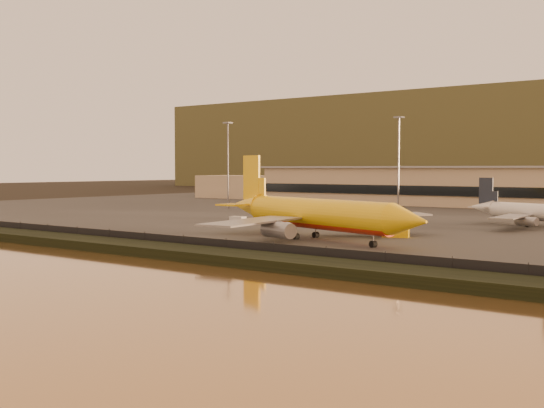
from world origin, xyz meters
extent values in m
plane|color=black|center=(0.00, 0.00, 0.00)|extent=(900.00, 900.00, 0.00)
cube|color=black|center=(0.00, -17.00, 0.70)|extent=(320.00, 7.00, 1.40)
cube|color=#2D2D2D|center=(0.00, 95.00, 0.10)|extent=(320.00, 220.00, 0.20)
cube|color=black|center=(0.00, -13.00, 1.30)|extent=(300.00, 0.05, 2.20)
cube|color=tan|center=(0.00, 125.00, 6.20)|extent=(160.00, 22.00, 12.00)
cube|color=black|center=(0.00, 113.80, 5.20)|extent=(160.00, 0.60, 3.00)
cube|color=gray|center=(0.00, 125.00, 12.50)|extent=(164.00, 24.00, 0.60)
cube|color=tan|center=(-95.00, 129.00, 4.70)|extent=(50.00, 18.00, 9.00)
cylinder|color=slate|center=(-60.00, 70.00, 12.70)|extent=(0.50, 0.50, 25.00)
cube|color=slate|center=(-60.00, 70.00, 25.40)|extent=(2.20, 2.20, 0.40)
cylinder|color=slate|center=(-10.00, 80.00, 12.70)|extent=(0.50, 0.50, 25.00)
cube|color=slate|center=(-10.00, 80.00, 25.40)|extent=(2.20, 2.20, 0.40)
cube|color=brown|center=(-140.00, 340.00, 27.50)|extent=(260.00, 160.00, 55.00)
cylinder|color=yellow|center=(9.50, 11.12, 4.72)|extent=(32.88, 14.37, 4.76)
cylinder|color=red|center=(9.50, 11.12, 3.89)|extent=(31.70, 13.09, 3.71)
cone|color=yellow|center=(28.29, 5.26, 4.72)|extent=(7.54, 6.45, 4.76)
cone|color=yellow|center=(-10.17, 17.26, 5.08)|extent=(9.28, 7.00, 4.76)
cube|color=yellow|center=(-9.29, 16.99, 10.32)|extent=(4.92, 1.86, 8.33)
cube|color=yellow|center=(-7.00, 21.26, 5.44)|extent=(6.35, 6.34, 0.29)
cube|color=yellow|center=(-9.84, 12.17, 5.44)|extent=(4.63, 4.58, 0.29)
cube|color=gray|center=(12.40, 23.50, 3.89)|extent=(18.01, 20.00, 0.29)
cylinder|color=gray|center=(13.66, 19.87, 2.58)|extent=(6.02, 4.14, 2.62)
cube|color=gray|center=(4.84, -0.71, 3.89)|extent=(8.06, 21.05, 0.29)
cylinder|color=gray|center=(7.95, 1.56, 2.58)|extent=(6.02, 4.14, 2.62)
cylinder|color=black|center=(21.51, 7.37, 0.72)|extent=(1.25, 1.11, 1.05)
cylinder|color=slate|center=(21.51, 7.37, 1.27)|extent=(0.18, 0.18, 2.14)
cylinder|color=black|center=(5.58, 10.10, 0.72)|extent=(1.25, 1.11, 1.05)
cylinder|color=slate|center=(5.58, 10.10, 1.27)|extent=(0.18, 0.18, 2.14)
cylinder|color=black|center=(6.86, 14.19, 0.72)|extent=(1.25, 1.11, 1.05)
cylinder|color=slate|center=(6.86, 14.19, 1.27)|extent=(0.18, 0.18, 2.14)
cylinder|color=silver|center=(32.38, 58.38, 3.32)|extent=(23.37, 11.12, 3.29)
cylinder|color=gray|center=(32.38, 58.38, 2.75)|extent=(22.50, 10.22, 2.56)
cone|color=silver|center=(18.47, 63.40, 3.57)|extent=(6.68, 5.10, 3.29)
cube|color=#1A2130|center=(19.09, 63.18, 7.18)|extent=(3.49, 1.47, 5.75)
cube|color=silver|center=(20.83, 66.05, 3.81)|extent=(4.51, 4.48, 0.20)
cube|color=silver|center=(18.60, 59.87, 3.81)|extent=(3.38, 3.23, 0.20)
cube|color=gray|center=(28.70, 50.11, 2.75)|extent=(5.15, 14.95, 0.20)
cylinder|color=gray|center=(30.99, 51.64, 1.84)|extent=(4.32, 3.04, 1.81)
cylinder|color=black|center=(29.56, 57.83, 0.56)|extent=(0.88, 0.79, 0.72)
cylinder|color=slate|center=(29.56, 57.83, 0.94)|extent=(0.17, 0.17, 1.48)
cylinder|color=black|center=(30.57, 60.61, 0.56)|extent=(0.88, 0.79, 0.72)
cylinder|color=slate|center=(30.57, 60.61, 0.94)|extent=(0.17, 0.17, 1.48)
cube|color=yellow|center=(17.32, 23.35, 1.20)|extent=(4.87, 3.32, 2.01)
cube|color=silver|center=(-22.68, 29.17, 1.00)|extent=(3.68, 1.85, 1.61)
camera|label=1|loc=(69.86, -83.12, 12.06)|focal=45.00mm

